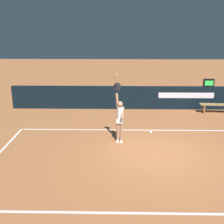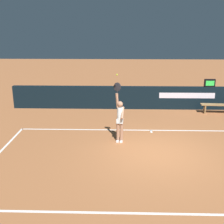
{
  "view_description": "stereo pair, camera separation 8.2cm",
  "coord_description": "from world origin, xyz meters",
  "px_view_note": "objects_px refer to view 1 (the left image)",
  "views": [
    {
      "loc": [
        -1.47,
        -9.3,
        4.39
      ],
      "look_at": [
        -1.67,
        0.78,
        1.29
      ],
      "focal_mm": 45.03,
      "sensor_mm": 36.0,
      "label": 1
    },
    {
      "loc": [
        -1.39,
        -9.3,
        4.39
      ],
      "look_at": [
        -1.67,
        0.78,
        1.29
      ],
      "focal_mm": 45.03,
      "sensor_mm": 36.0,
      "label": 2
    }
  ],
  "objects_px": {
    "tennis_player": "(120,118)",
    "courtside_bench_near": "(217,106)",
    "speed_display": "(209,83)",
    "tennis_ball": "(117,75)"
  },
  "relations": [
    {
      "from": "tennis_player",
      "to": "courtside_bench_near",
      "type": "relative_size",
      "value": 1.32
    },
    {
      "from": "speed_display",
      "to": "tennis_ball",
      "type": "relative_size",
      "value": 8.83
    },
    {
      "from": "speed_display",
      "to": "tennis_player",
      "type": "height_order",
      "value": "tennis_player"
    },
    {
      "from": "tennis_ball",
      "to": "courtside_bench_near",
      "type": "bearing_deg",
      "value": 38.77
    },
    {
      "from": "tennis_player",
      "to": "courtside_bench_near",
      "type": "xyz_separation_m",
      "value": [
        5.13,
        3.88,
        -0.59
      ]
    },
    {
      "from": "courtside_bench_near",
      "to": "tennis_ball",
      "type": "bearing_deg",
      "value": -141.23
    },
    {
      "from": "tennis_ball",
      "to": "courtside_bench_near",
      "type": "height_order",
      "value": "tennis_ball"
    },
    {
      "from": "tennis_ball",
      "to": "courtside_bench_near",
      "type": "relative_size",
      "value": 0.04
    },
    {
      "from": "speed_display",
      "to": "courtside_bench_near",
      "type": "height_order",
      "value": "speed_display"
    },
    {
      "from": "speed_display",
      "to": "tennis_player",
      "type": "xyz_separation_m",
      "value": [
        -4.82,
        -4.68,
        -0.48
      ]
    }
  ]
}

